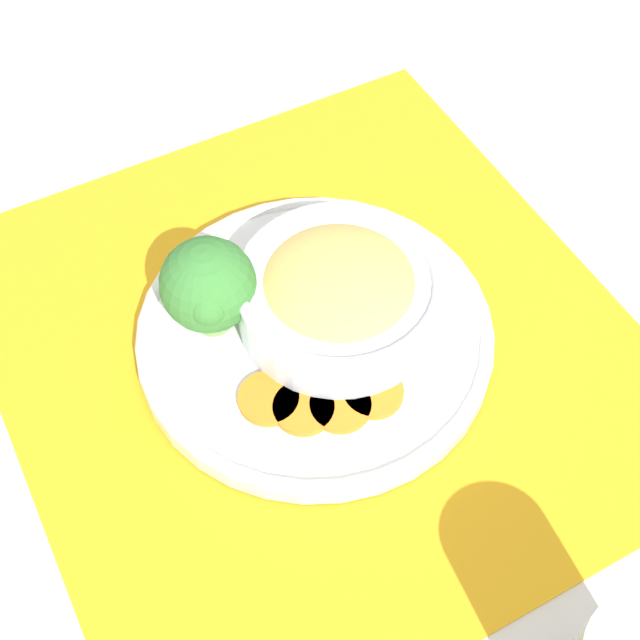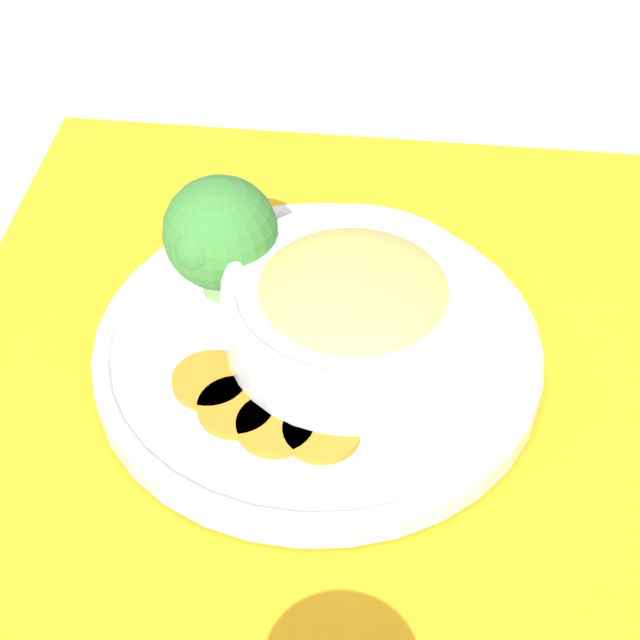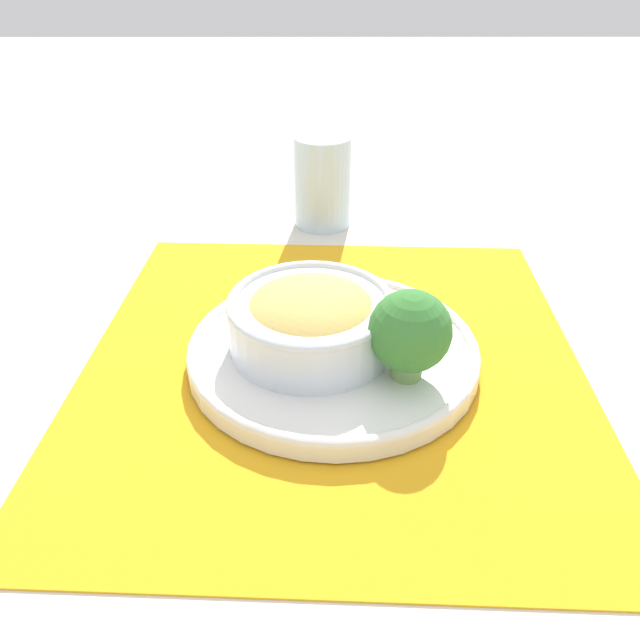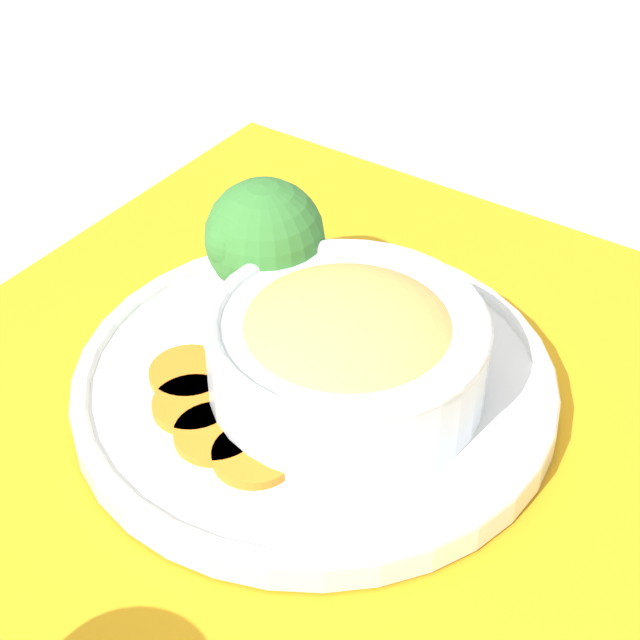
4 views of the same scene
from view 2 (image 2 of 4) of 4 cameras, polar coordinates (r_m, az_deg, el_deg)
name	(u,v)px [view 2 (image 2 of 4)]	position (r m, az deg, el deg)	size (l,w,h in m)	color
ground_plane	(318,366)	(0.68, -0.11, -2.49)	(4.00, 4.00, 0.00)	beige
placemat	(318,364)	(0.68, -0.11, -2.37)	(0.53, 0.50, 0.00)	orange
plate	(318,350)	(0.67, -0.11, -1.58)	(0.28, 0.28, 0.02)	white
bowl	(352,311)	(0.64, 1.74, 0.50)	(0.16, 0.16, 0.06)	silver
broccoli_floret	(220,234)	(0.67, -5.36, 4.59)	(0.07, 0.07, 0.08)	#759E51
carrot_slice_near	(210,380)	(0.64, -5.88, -3.23)	(0.05, 0.05, 0.01)	orange
carrot_slice_middle	(236,407)	(0.63, -4.50, -4.66)	(0.05, 0.05, 0.01)	orange
carrot_slice_far	(275,425)	(0.62, -2.40, -5.63)	(0.05, 0.05, 0.01)	orange
carrot_slice_extra	(322,431)	(0.61, 0.11, -5.93)	(0.05, 0.05, 0.01)	orange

